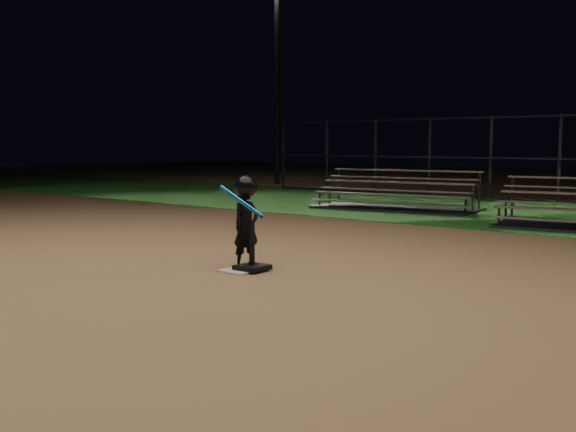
# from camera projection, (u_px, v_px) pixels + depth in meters

# --- Properties ---
(ground) EXTENTS (80.00, 80.00, 0.00)m
(ground) POSITION_uv_depth(u_px,v_px,m) (240.00, 271.00, 8.84)
(ground) COLOR #A27149
(ground) RESTS_ON ground
(grass_strip) EXTENTS (60.00, 8.00, 0.01)m
(grass_strip) POSITION_uv_depth(u_px,v_px,m) (518.00, 212.00, 16.55)
(grass_strip) COLOR #1E511A
(grass_strip) RESTS_ON ground
(home_plate) EXTENTS (0.45, 0.45, 0.02)m
(home_plate) POSITION_uv_depth(u_px,v_px,m) (240.00, 270.00, 8.84)
(home_plate) COLOR beige
(home_plate) RESTS_ON ground
(batting_tee) EXTENTS (0.38, 0.38, 0.66)m
(batting_tee) POSITION_uv_depth(u_px,v_px,m) (252.00, 261.00, 8.84)
(batting_tee) COLOR black
(batting_tee) RESTS_ON home_plate
(child_batter) EXTENTS (0.53, 0.55, 1.26)m
(child_batter) POSITION_uv_depth(u_px,v_px,m) (246.00, 219.00, 8.97)
(child_batter) COLOR black
(child_batter) RESTS_ON ground
(bleacher_left) EXTENTS (4.30, 2.50, 1.00)m
(bleacher_left) POSITION_uv_depth(u_px,v_px,m) (396.00, 201.00, 17.22)
(bleacher_left) COLOR #A4A4A8
(bleacher_left) RESTS_ON ground
(backstop_fence) EXTENTS (20.08, 0.08, 2.50)m
(backstop_fence) POSITION_uv_depth(u_px,v_px,m) (559.00, 159.00, 18.73)
(backstop_fence) COLOR #38383D
(backstop_fence) RESTS_ON ground
(light_pole_left) EXTENTS (0.90, 0.53, 8.30)m
(light_pole_left) POSITION_uv_depth(u_px,v_px,m) (276.00, 63.00, 27.37)
(light_pole_left) COLOR #2D2D30
(light_pole_left) RESTS_ON ground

